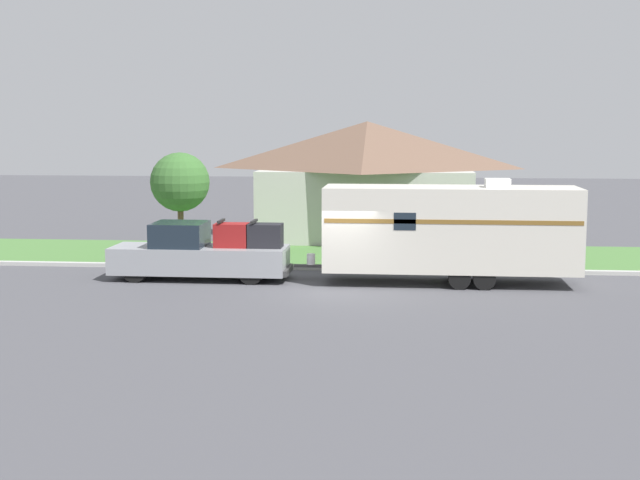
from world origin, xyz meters
name	(u,v)px	position (x,y,z in m)	size (l,w,h in m)	color
ground_plane	(337,290)	(0.00, 0.00, 0.00)	(120.00, 120.00, 0.00)	#47474C
curb_strip	(345,269)	(0.00, 3.75, 0.07)	(80.00, 0.30, 0.14)	#ADADA8
lawn_strip	(352,255)	(0.00, 7.40, 0.01)	(80.00, 7.00, 0.03)	#477538
house_across_street	(367,178)	(0.32, 13.34, 2.78)	(10.21, 7.37, 5.36)	#B2B2A8
pickup_truck	(201,253)	(-4.74, 1.45, 0.89)	(6.06, 1.92, 2.05)	black
travel_trailer	(451,229)	(3.63, 1.45, 1.83)	(9.34, 2.35, 3.49)	black
mailbox	(523,243)	(6.38, 4.57, 0.96)	(0.48, 0.20, 1.24)	brown
tree_in_yard	(180,182)	(-6.95, 7.29, 2.90)	(2.39, 2.39, 4.11)	brown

